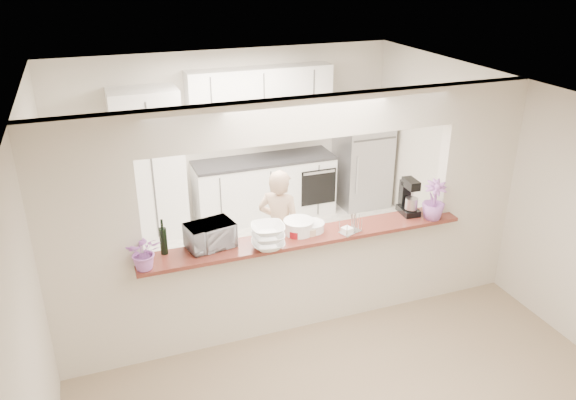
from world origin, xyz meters
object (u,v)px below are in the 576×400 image
refrigerator (363,153)px  toaster_oven (210,235)px  person (280,228)px  stand_mixer (409,198)px

refrigerator → toaster_oven: (-3.01, -2.60, 0.36)m
toaster_oven → person: bearing=27.5°
refrigerator → stand_mixer: size_ratio=4.23×
toaster_oven → person: size_ratio=0.31×
toaster_oven → refrigerator: bearing=29.1°
toaster_oven → person: person is taller
refrigerator → stand_mixer: bearing=-107.2°
stand_mixer → person: stand_mixer is taller
toaster_oven → stand_mixer: 2.21m
toaster_oven → person: (1.00, 0.82, -0.48)m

